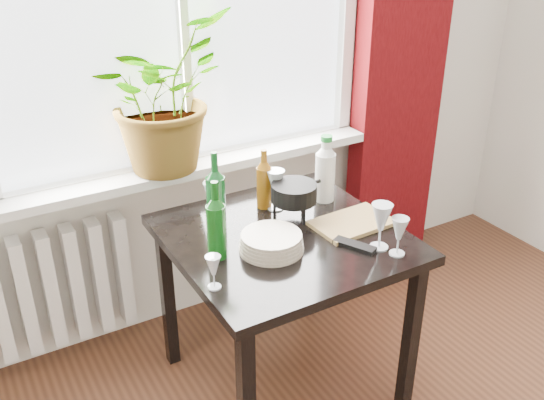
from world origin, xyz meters
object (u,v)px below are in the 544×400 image
potted_plant (160,93)px  wine_bottle_right (216,191)px  radiator (38,293)px  wineglass_back_left (214,203)px  wineglass_far_right (399,236)px  wineglass_back_center (276,189)px  fondue_pot (294,200)px  plate_stack (271,242)px  cutting_board (352,223)px  table (284,255)px  wineglass_front_right (381,226)px  wineglass_front_left (214,272)px  wine_bottle_left (216,220)px  cleaning_bottle (325,168)px  bottle_amber (264,178)px  tv_remote (355,245)px

potted_plant → wine_bottle_right: size_ratio=2.05×
radiator → wineglass_back_left: (0.65, -0.42, 0.45)m
wineglass_far_right → potted_plant: bearing=118.7°
wine_bottle_right → wineglass_back_left: wine_bottle_right is taller
radiator → wineglass_back_center: bearing=-24.8°
wineglass_far_right → radiator: bearing=139.7°
wineglass_back_center → fondue_pot: wineglass_back_center is taller
plate_stack → cutting_board: (0.37, 0.01, -0.02)m
table → cutting_board: cutting_board is taller
wineglass_front_right → wineglass_back_center: size_ratio=1.03×
radiator → fondue_pot: (0.96, -0.52, 0.43)m
table → wineglass_far_right: size_ratio=5.61×
plate_stack → wineglass_front_right: bearing=-27.4°
wineglass_back_center → wineglass_front_left: bearing=-139.8°
wineglass_back_center → fondue_pot: (0.03, -0.09, -0.02)m
radiator → wine_bottle_left: (0.56, -0.65, 0.51)m
wine_bottle_left → wine_bottle_right: size_ratio=0.94×
fondue_pot → wineglass_front_right: bearing=-92.6°
wine_bottle_left → fondue_pot: bearing=17.3°
cleaning_bottle → wineglass_back_left: (-0.50, 0.04, -0.05)m
wine_bottle_right → wine_bottle_left: bearing=-115.0°
wineglass_back_center → potted_plant: bearing=127.5°
wineglass_front_left → wine_bottle_right: bearing=63.3°
wine_bottle_right → bottle_amber: (0.25, 0.06, -0.03)m
wine_bottle_left → wineglass_far_right: size_ratio=1.98×
wineglass_front_right → wineglass_far_right: size_ratio=1.21×
radiator → wineglass_far_right: wineglass_far_right is taller
radiator → cleaning_bottle: cleaning_bottle is taller
fondue_pot → plate_stack: bearing=-162.9°
radiator → fondue_pot: fondue_pot is taller
radiator → wineglass_back_left: size_ratio=4.26×
wine_bottle_right → table: bearing=-41.9°
bottle_amber → plate_stack: size_ratio=1.08×
cutting_board → cleaning_bottle: bearing=82.9°
cleaning_bottle → bottle_amber: bearing=164.2°
table → wine_bottle_left: bearing=-176.7°
radiator → cutting_board: (1.12, -0.70, 0.37)m
fondue_pot → bottle_amber: bearing=90.7°
wineglass_far_right → wineglass_front_left: size_ratio=1.22×
wineglass_far_right → fondue_pot: bearing=111.5°
bottle_amber → tv_remote: (0.13, -0.45, -0.12)m
plate_stack → cutting_board: plate_stack is taller
table → wine_bottle_left: size_ratio=2.84×
wine_bottle_right → potted_plant: bearing=94.8°
table → potted_plant: size_ratio=1.30×
wine_bottle_left → plate_stack: size_ratio=1.25×
radiator → potted_plant: bearing=-1.8°
table → bottle_amber: bottle_amber is taller
cleaning_bottle → plate_stack: bearing=-148.6°
wineglass_back_center → tv_remote: wineglass_back_center is taller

